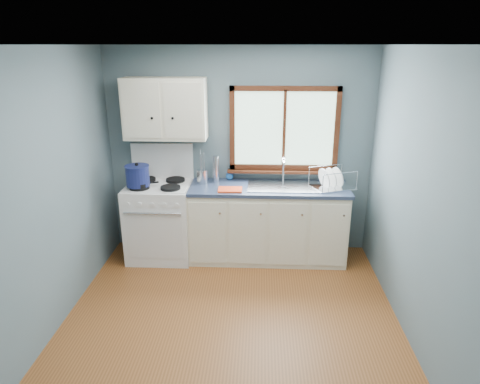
{
  "coord_description": "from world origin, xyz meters",
  "views": [
    {
      "loc": [
        0.25,
        -3.29,
        2.5
      ],
      "look_at": [
        0.05,
        0.9,
        1.05
      ],
      "focal_mm": 32.0,
      "sensor_mm": 36.0,
      "label": 1
    }
  ],
  "objects_px": {
    "sink": "(283,192)",
    "thermos": "(216,169)",
    "gas_range": "(160,218)",
    "dish_rack": "(331,182)",
    "base_cabinets": "(267,226)",
    "stockpot": "(138,175)",
    "skillet": "(139,184)",
    "utensil_crock": "(202,176)"
  },
  "relations": [
    {
      "from": "sink",
      "to": "thermos",
      "type": "distance_m",
      "value": 0.86
    },
    {
      "from": "gas_range",
      "to": "thermos",
      "type": "xyz_separation_m",
      "value": [
        0.67,
        0.17,
        0.59
      ]
    },
    {
      "from": "dish_rack",
      "to": "base_cabinets",
      "type": "bearing_deg",
      "value": 158.12
    },
    {
      "from": "sink",
      "to": "gas_range",
      "type": "bearing_deg",
      "value": -179.29
    },
    {
      "from": "sink",
      "to": "stockpot",
      "type": "relative_size",
      "value": 2.61
    },
    {
      "from": "sink",
      "to": "dish_rack",
      "type": "distance_m",
      "value": 0.57
    },
    {
      "from": "skillet",
      "to": "utensil_crock",
      "type": "height_order",
      "value": "utensil_crock"
    },
    {
      "from": "stockpot",
      "to": "dish_rack",
      "type": "bearing_deg",
      "value": 3.98
    },
    {
      "from": "skillet",
      "to": "utensil_crock",
      "type": "distance_m",
      "value": 0.75
    },
    {
      "from": "gas_range",
      "to": "dish_rack",
      "type": "relative_size",
      "value": 2.44
    },
    {
      "from": "skillet",
      "to": "dish_rack",
      "type": "relative_size",
      "value": 0.64
    },
    {
      "from": "skillet",
      "to": "stockpot",
      "type": "relative_size",
      "value": 1.12
    },
    {
      "from": "skillet",
      "to": "gas_range",
      "type": "bearing_deg",
      "value": 17.17
    },
    {
      "from": "utensil_crock",
      "to": "dish_rack",
      "type": "distance_m",
      "value": 1.53
    },
    {
      "from": "sink",
      "to": "utensil_crock",
      "type": "xyz_separation_m",
      "value": [
        -0.97,
        0.1,
        0.15
      ]
    },
    {
      "from": "sink",
      "to": "stockpot",
      "type": "xyz_separation_m",
      "value": [
        -1.68,
        -0.16,
        0.22
      ]
    },
    {
      "from": "base_cabinets",
      "to": "skillet",
      "type": "height_order",
      "value": "skillet"
    },
    {
      "from": "gas_range",
      "to": "utensil_crock",
      "type": "height_order",
      "value": "gas_range"
    },
    {
      "from": "utensil_crock",
      "to": "stockpot",
      "type": "bearing_deg",
      "value": -160.42
    },
    {
      "from": "skillet",
      "to": "utensil_crock",
      "type": "relative_size",
      "value": 0.86
    },
    {
      "from": "sink",
      "to": "dish_rack",
      "type": "height_order",
      "value": "sink"
    },
    {
      "from": "stockpot",
      "to": "skillet",
      "type": "bearing_deg",
      "value": -42.39
    },
    {
      "from": "gas_range",
      "to": "skillet",
      "type": "xyz_separation_m",
      "value": [
        -0.18,
        -0.16,
        0.49
      ]
    },
    {
      "from": "dish_rack",
      "to": "utensil_crock",
      "type": "bearing_deg",
      "value": 154.66
    },
    {
      "from": "sink",
      "to": "skillet",
      "type": "bearing_deg",
      "value": -174.05
    },
    {
      "from": "sink",
      "to": "utensil_crock",
      "type": "distance_m",
      "value": 0.99
    },
    {
      "from": "gas_range",
      "to": "utensil_crock",
      "type": "relative_size",
      "value": 3.25
    },
    {
      "from": "stockpot",
      "to": "dish_rack",
      "type": "relative_size",
      "value": 0.58
    },
    {
      "from": "sink",
      "to": "thermos",
      "type": "bearing_deg",
      "value": 169.68
    },
    {
      "from": "base_cabinets",
      "to": "utensil_crock",
      "type": "bearing_deg",
      "value": 173.13
    },
    {
      "from": "stockpot",
      "to": "dish_rack",
      "type": "xyz_separation_m",
      "value": [
        2.24,
        0.16,
        -0.1
      ]
    },
    {
      "from": "sink",
      "to": "dish_rack",
      "type": "relative_size",
      "value": 1.5
    },
    {
      "from": "gas_range",
      "to": "sink",
      "type": "height_order",
      "value": "gas_range"
    },
    {
      "from": "skillet",
      "to": "stockpot",
      "type": "height_order",
      "value": "stockpot"
    },
    {
      "from": "base_cabinets",
      "to": "gas_range",
      "type": "bearing_deg",
      "value": -179.18
    },
    {
      "from": "skillet",
      "to": "thermos",
      "type": "relative_size",
      "value": 1.12
    },
    {
      "from": "gas_range",
      "to": "sink",
      "type": "bearing_deg",
      "value": 0.71
    },
    {
      "from": "gas_range",
      "to": "sink",
      "type": "relative_size",
      "value": 1.62
    },
    {
      "from": "stockpot",
      "to": "sink",
      "type": "bearing_deg",
      "value": 5.37
    },
    {
      "from": "base_cabinets",
      "to": "dish_rack",
      "type": "bearing_deg",
      "value": -0.23
    },
    {
      "from": "stockpot",
      "to": "thermos",
      "type": "height_order",
      "value": "thermos"
    },
    {
      "from": "sink",
      "to": "thermos",
      "type": "height_order",
      "value": "thermos"
    }
  ]
}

